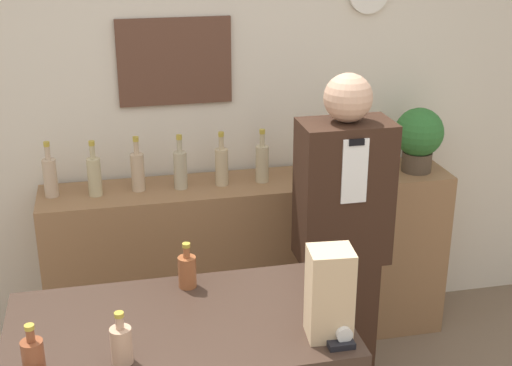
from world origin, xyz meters
TOP-DOWN VIEW (x-y plane):
  - back_wall at (0.00, 2.00)m, footprint 5.20×0.09m
  - back_shelf at (0.22, 1.74)m, footprint 2.21×0.39m
  - shopkeeper at (0.54, 1.16)m, footprint 0.42×0.26m
  - potted_plant at (1.16, 1.71)m, footprint 0.27×0.27m
  - paper_bag at (0.18, 0.26)m, footprint 0.16×0.14m
  - tape_dispenser at (0.21, 0.19)m, footprint 0.09×0.06m
  - counter_bottle_0 at (-0.79, 0.24)m, footprint 0.07×0.07m
  - counter_bottle_1 at (-0.52, 0.26)m, footprint 0.07×0.07m
  - counter_bottle_2 at (-0.25, 0.70)m, footprint 0.07×0.07m
  - shelf_bottle_0 at (-0.80, 1.76)m, footprint 0.07×0.07m
  - shelf_bottle_1 at (-0.59, 1.73)m, footprint 0.07×0.07m
  - shelf_bottle_2 at (-0.37, 1.75)m, footprint 0.07×0.07m
  - shelf_bottle_3 at (-0.15, 1.73)m, footprint 0.07×0.07m
  - shelf_bottle_4 at (0.07, 1.74)m, footprint 0.07×0.07m
  - shelf_bottle_5 at (0.29, 1.74)m, footprint 0.07×0.07m
  - shelf_bottle_6 at (0.50, 1.75)m, footprint 0.07×0.07m
  - shelf_bottle_7 at (0.72, 1.73)m, footprint 0.07×0.07m
  - shelf_bottle_8 at (0.94, 1.73)m, footprint 0.07×0.07m

SIDE VIEW (x-z plane):
  - back_shelf at x=0.22m, z-range 0.00..0.97m
  - shopkeeper at x=0.54m, z-range 0.00..1.67m
  - tape_dispenser at x=0.21m, z-range 0.95..1.02m
  - counter_bottle_0 at x=-0.79m, z-range 0.94..1.13m
  - counter_bottle_1 at x=-0.52m, z-range 0.94..1.13m
  - counter_bottle_2 at x=-0.25m, z-range 0.94..1.13m
  - shelf_bottle_0 at x=-0.80m, z-range 0.93..1.22m
  - shelf_bottle_1 at x=-0.59m, z-range 0.93..1.22m
  - shelf_bottle_2 at x=-0.37m, z-range 0.93..1.22m
  - shelf_bottle_3 at x=-0.15m, z-range 0.93..1.22m
  - shelf_bottle_4 at x=0.07m, z-range 0.93..1.22m
  - shelf_bottle_5 at x=0.29m, z-range 0.93..1.22m
  - shelf_bottle_6 at x=0.50m, z-range 0.93..1.22m
  - shelf_bottle_7 at x=0.72m, z-range 0.93..1.22m
  - shelf_bottle_8 at x=0.94m, z-range 0.93..1.22m
  - paper_bag at x=0.18m, z-range 0.97..1.29m
  - potted_plant at x=1.16m, z-range 0.99..1.35m
  - back_wall at x=0.00m, z-range 0.00..2.70m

